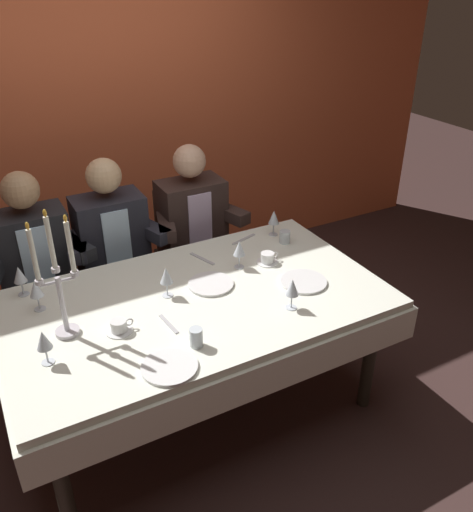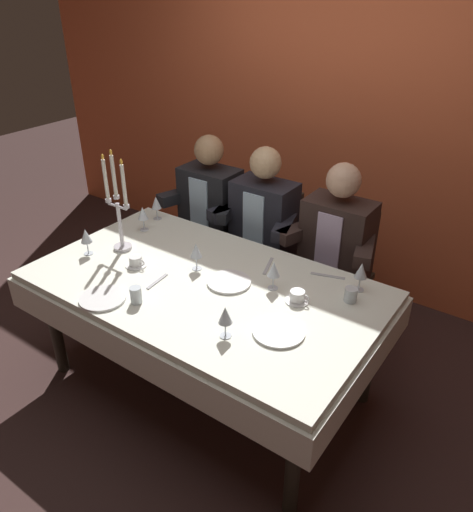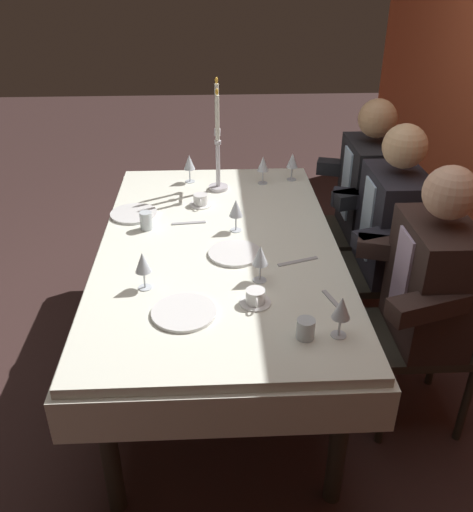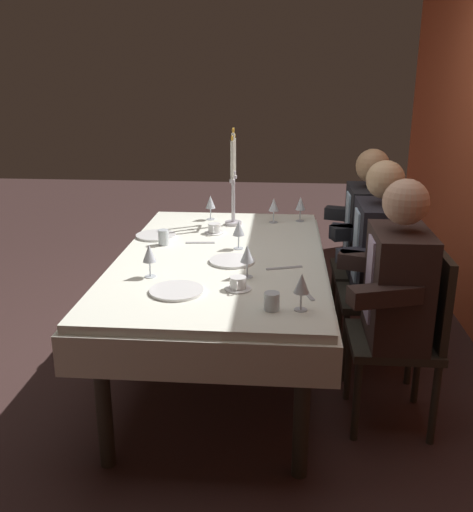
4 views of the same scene
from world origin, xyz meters
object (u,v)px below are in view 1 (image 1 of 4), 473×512
at_px(wine_glass_3, 43,341).
at_px(coffee_cup_0, 268,258).
at_px(wine_glass_5, 36,290).
at_px(wine_glass_6, 166,276).
at_px(wine_glass_2, 292,288).
at_px(coffee_cup_1, 119,327).
at_px(dining_table, 197,317).
at_px(wine_glass_0, 274,218).
at_px(seated_diner_2, 192,218).
at_px(candelabra, 59,286).
at_px(seated_diner_0, 33,253).
at_px(dinner_plate_0, 211,284).
at_px(dinner_plate_2, 303,282).
at_px(dinner_plate_1, 169,367).
at_px(wine_glass_1, 239,249).
at_px(water_tumbler_0, 285,237).
at_px(seated_diner_1, 111,236).
at_px(water_tumbler_1, 196,337).
at_px(wine_glass_4, 20,275).

bearing_deg(wine_glass_3, coffee_cup_0, 12.68).
height_order(wine_glass_5, wine_glass_6, same).
bearing_deg(wine_glass_2, coffee_cup_1, 164.65).
bearing_deg(wine_glass_5, dining_table, -20.85).
height_order(wine_glass_0, seated_diner_2, seated_diner_2).
distance_m(wine_glass_0, coffee_cup_0, 0.36).
bearing_deg(candelabra, wine_glass_3, -126.34).
distance_m(candelabra, seated_diner_0, 0.91).
height_order(dinner_plate_0, wine_glass_5, wine_glass_5).
distance_m(dinner_plate_0, dinner_plate_2, 0.49).
distance_m(dinner_plate_1, wine_glass_0, 1.34).
height_order(wine_glass_0, wine_glass_1, same).
height_order(dining_table, wine_glass_3, wine_glass_3).
bearing_deg(candelabra, seated_diner_0, 89.98).
xyz_separation_m(water_tumbler_0, seated_diner_1, (-0.90, 0.59, -0.04)).
relative_size(wine_glass_5, wine_glass_6, 1.00).
distance_m(wine_glass_0, seated_diner_2, 0.60).
bearing_deg(dining_table, water_tumbler_1, -114.33).
distance_m(water_tumbler_0, seated_diner_1, 1.08).
bearing_deg(wine_glass_4, coffee_cup_1, -57.79).
height_order(wine_glass_0, wine_glass_2, same).
bearing_deg(water_tumbler_1, wine_glass_6, 84.90).
relative_size(dinner_plate_0, seated_diner_2, 0.19).
distance_m(candelabra, wine_glass_3, 0.25).
height_order(dinner_plate_1, water_tumbler_0, water_tumbler_0).
bearing_deg(seated_diner_1, wine_glass_4, -143.33).
height_order(dinner_plate_0, dinner_plate_2, same).
bearing_deg(water_tumbler_1, wine_glass_4, 127.17).
relative_size(dinner_plate_2, wine_glass_0, 1.51).
bearing_deg(dinner_plate_2, coffee_cup_1, 176.79).
height_order(coffee_cup_0, seated_diner_1, seated_diner_1).
xyz_separation_m(dining_table, wine_glass_0, (0.72, 0.41, 0.24)).
distance_m(coffee_cup_0, seated_diner_0, 1.37).
relative_size(wine_glass_5, seated_diner_2, 0.13).
distance_m(wine_glass_0, water_tumbler_0, 0.14).
distance_m(wine_glass_3, water_tumbler_0, 1.55).
bearing_deg(wine_glass_3, seated_diner_0, 83.36).
bearing_deg(seated_diner_1, seated_diner_2, 0.00).
xyz_separation_m(water_tumbler_0, coffee_cup_1, (-1.15, -0.38, -0.01)).
xyz_separation_m(wine_glass_1, wine_glass_5, (-1.05, 0.11, 0.00)).
relative_size(wine_glass_5, water_tumbler_1, 1.83).
bearing_deg(candelabra, dinner_plate_1, -54.22).
relative_size(dinner_plate_0, coffee_cup_0, 1.82).
bearing_deg(seated_diner_2, wine_glass_5, -150.59).
distance_m(candelabra, water_tumbler_1, 0.64).
bearing_deg(coffee_cup_1, dinner_plate_0, 16.18).
relative_size(dinner_plate_1, wine_glass_0, 1.47).
height_order(wine_glass_1, seated_diner_0, seated_diner_0).
distance_m(wine_glass_4, seated_diner_1, 0.74).
relative_size(water_tumbler_0, water_tumbler_1, 0.85).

